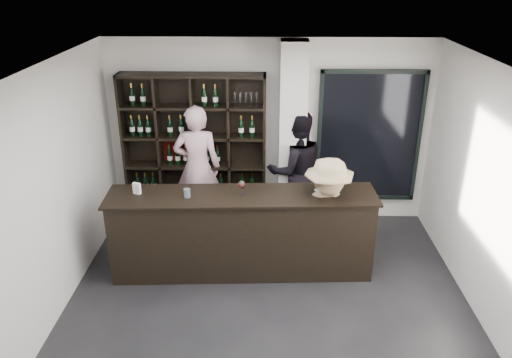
{
  "coord_description": "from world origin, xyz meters",
  "views": [
    {
      "loc": [
        -0.04,
        -4.69,
        3.9
      ],
      "look_at": [
        -0.17,
        1.1,
        1.37
      ],
      "focal_mm": 35.0,
      "sensor_mm": 36.0,
      "label": 1
    }
  ],
  "objects_px": {
    "tasting_counter": "(242,233)",
    "customer": "(326,219)",
    "taster_pink": "(197,168)",
    "wine_shelf": "(195,151)",
    "taster_black": "(296,171)"
  },
  "relations": [
    {
      "from": "tasting_counter",
      "to": "customer",
      "type": "distance_m",
      "value": 1.13
    },
    {
      "from": "taster_pink",
      "to": "taster_black",
      "type": "xyz_separation_m",
      "value": [
        1.52,
        0.0,
        -0.04
      ]
    },
    {
      "from": "tasting_counter",
      "to": "taster_pink",
      "type": "height_order",
      "value": "taster_pink"
    },
    {
      "from": "taster_black",
      "to": "customer",
      "type": "bearing_deg",
      "value": 88.82
    },
    {
      "from": "tasting_counter",
      "to": "taster_black",
      "type": "bearing_deg",
      "value": 56.55
    },
    {
      "from": "customer",
      "to": "taster_black",
      "type": "bearing_deg",
      "value": 96.78
    },
    {
      "from": "taster_black",
      "to": "customer",
      "type": "height_order",
      "value": "taster_black"
    },
    {
      "from": "wine_shelf",
      "to": "taster_pink",
      "type": "height_order",
      "value": "wine_shelf"
    },
    {
      "from": "tasting_counter",
      "to": "customer",
      "type": "bearing_deg",
      "value": -5.31
    },
    {
      "from": "tasting_counter",
      "to": "taster_pink",
      "type": "bearing_deg",
      "value": 117.28
    },
    {
      "from": "customer",
      "to": "wine_shelf",
      "type": "bearing_deg",
      "value": 134.61
    },
    {
      "from": "wine_shelf",
      "to": "taster_pink",
      "type": "distance_m",
      "value": 0.27
    },
    {
      "from": "taster_black",
      "to": "customer",
      "type": "xyz_separation_m",
      "value": [
        0.33,
        -1.35,
        -0.11
      ]
    },
    {
      "from": "tasting_counter",
      "to": "wine_shelf",
      "type": "bearing_deg",
      "value": 115.93
    },
    {
      "from": "wine_shelf",
      "to": "taster_black",
      "type": "height_order",
      "value": "wine_shelf"
    }
  ]
}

